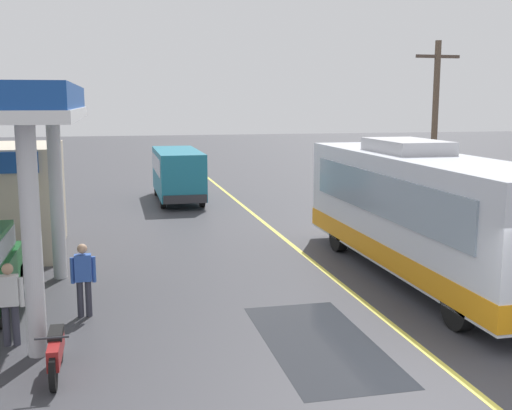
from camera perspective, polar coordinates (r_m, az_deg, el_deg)
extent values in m
plane|color=#38383D|center=(29.48, -1.46, 0.15)|extent=(120.00, 120.00, 0.00)
cube|color=#D8CC4C|center=(24.67, 0.83, -1.67)|extent=(0.16, 50.00, 0.01)
cube|color=#26282D|center=(12.86, 5.81, -12.31)|extent=(2.11, 4.74, 0.01)
cube|color=silver|center=(17.47, 14.76, -0.37)|extent=(2.50, 11.00, 2.90)
cube|color=orange|center=(17.69, 14.61, -3.89)|extent=(2.54, 11.04, 0.56)
cube|color=#8C9EAD|center=(16.85, 10.98, 0.96)|extent=(0.06, 9.35, 1.10)
cube|color=#8C9EAD|center=(18.02, 18.40, 1.19)|extent=(0.06, 9.35, 1.10)
cube|color=#B2B2B7|center=(18.17, 13.52, 5.22)|extent=(1.60, 2.80, 0.36)
cylinder|color=black|center=(13.96, 17.90, -8.79)|extent=(0.30, 1.00, 1.00)
cylinder|color=black|center=(20.25, 7.52, -2.78)|extent=(0.30, 1.00, 1.00)
cylinder|color=black|center=(21.11, 13.13, -2.45)|extent=(0.30, 1.00, 1.00)
cylinder|color=silver|center=(12.26, -19.72, -2.69)|extent=(0.36, 0.36, 4.60)
cylinder|color=silver|center=(17.55, -17.67, 0.94)|extent=(0.36, 0.36, 4.60)
cylinder|color=black|center=(17.32, -20.78, -6.04)|extent=(0.20, 0.64, 0.64)
cube|color=teal|center=(30.27, -7.12, 2.98)|extent=(2.00, 6.00, 2.10)
cube|color=#8C9EAD|center=(30.23, -7.14, 3.73)|extent=(2.04, 5.10, 0.80)
cube|color=#2D2D33|center=(27.38, -6.45, 0.52)|extent=(1.90, 0.16, 0.36)
cylinder|color=black|center=(28.36, -8.45, 0.45)|extent=(0.22, 0.76, 0.76)
cylinder|color=black|center=(28.54, -4.92, 0.58)|extent=(0.22, 0.76, 0.76)
cylinder|color=black|center=(32.30, -9.00, 1.53)|extent=(0.22, 0.76, 0.76)
cylinder|color=black|center=(32.47, -5.90, 1.64)|extent=(0.22, 0.76, 0.76)
cylinder|color=black|center=(11.27, -17.92, -14.34)|extent=(0.10, 0.60, 0.60)
cylinder|color=black|center=(12.38, -17.44, -12.13)|extent=(0.10, 0.60, 0.60)
cube|color=maroon|center=(11.75, -17.72, -12.28)|extent=(0.20, 1.30, 0.36)
cube|color=black|center=(11.81, -17.71, -11.02)|extent=(0.24, 0.60, 0.12)
cylinder|color=#2D2D33|center=(11.09, -18.06, -11.39)|extent=(0.55, 0.04, 0.04)
cylinder|color=#33333F|center=(14.63, -15.66, -8.21)|extent=(0.14, 0.14, 0.82)
cylinder|color=#33333F|center=(14.62, -14.95, -8.19)|extent=(0.14, 0.14, 0.82)
cube|color=#3359B2|center=(14.43, -15.43, -5.51)|extent=(0.36, 0.22, 0.60)
sphere|color=tan|center=(14.33, -15.51, -3.85)|extent=(0.22, 0.22, 0.22)
cylinder|color=#3359B2|center=(14.45, -16.34, -5.73)|extent=(0.09, 0.09, 0.58)
cylinder|color=#3359B2|center=(14.43, -14.51, -5.68)|extent=(0.09, 0.09, 0.58)
cylinder|color=#33333F|center=(13.43, -21.72, -10.14)|extent=(0.14, 0.14, 0.82)
cylinder|color=#33333F|center=(13.40, -20.95, -10.14)|extent=(0.14, 0.14, 0.82)
cube|color=silver|center=(13.21, -21.52, -7.23)|extent=(0.36, 0.22, 0.60)
sphere|color=tan|center=(13.09, -21.64, -5.42)|extent=(0.22, 0.22, 0.22)
cylinder|color=silver|center=(13.18, -20.52, -7.42)|extent=(0.09, 0.09, 0.58)
cylinder|color=brown|center=(25.77, 15.88, 6.33)|extent=(0.24, 0.24, 7.05)
cube|color=#4C3D33|center=(25.79, 16.18, 12.83)|extent=(1.80, 0.12, 0.12)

